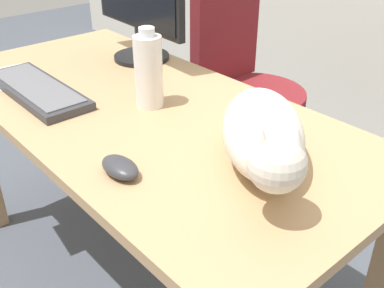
{
  "coord_description": "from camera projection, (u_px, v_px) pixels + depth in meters",
  "views": [
    {
      "loc": [
        1.01,
        -0.68,
        1.27
      ],
      "look_at": [
        0.35,
        -0.1,
        0.76
      ],
      "focal_mm": 42.88,
      "sensor_mm": 36.0,
      "label": 1
    }
  ],
  "objects": [
    {
      "name": "ground_plane",
      "position": [
        150.0,
        279.0,
        1.68
      ],
      "size": [
        8.0,
        8.0,
        0.0
      ],
      "primitive_type": "plane",
      "color": "#474C56"
    },
    {
      "name": "desk",
      "position": [
        141.0,
        135.0,
        1.38
      ],
      "size": [
        1.48,
        0.7,
        0.7
      ],
      "color": "tan",
      "rests_on": "ground_plane"
    },
    {
      "name": "office_chair",
      "position": [
        244.0,
        111.0,
        2.04
      ],
      "size": [
        0.48,
        0.48,
        0.89
      ],
      "color": "black",
      "rests_on": "ground_plane"
    },
    {
      "name": "keyboard",
      "position": [
        37.0,
        89.0,
        1.39
      ],
      "size": [
        0.44,
        0.15,
        0.03
      ],
      "color": "#333338",
      "rests_on": "desk"
    },
    {
      "name": "cat",
      "position": [
        264.0,
        134.0,
        1.0
      ],
      "size": [
        0.46,
        0.44,
        0.2
      ],
      "color": "silver",
      "rests_on": "desk"
    },
    {
      "name": "computer_mouse",
      "position": [
        120.0,
        167.0,
        1.01
      ],
      "size": [
        0.11,
        0.06,
        0.04
      ],
      "primitive_type": "ellipsoid",
      "color": "#333338",
      "rests_on": "desk"
    },
    {
      "name": "water_bottle",
      "position": [
        149.0,
        71.0,
        1.27
      ],
      "size": [
        0.08,
        0.08,
        0.23
      ],
      "color": "silver",
      "rests_on": "desk"
    }
  ]
}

